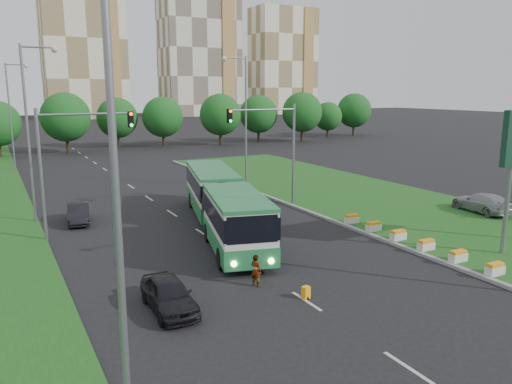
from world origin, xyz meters
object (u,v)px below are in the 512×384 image
car_left_near (169,295)px  articulated_bus (218,203)px  car_median (482,202)px  shopping_trolley (306,293)px  car_left_far (78,213)px  traffic_mast_median (276,139)px  traffic_mast_left (68,152)px  pedestrian (256,270)px

car_left_near → articulated_bus: bearing=57.6°
car_median → shopping_trolley: bearing=25.1°
shopping_trolley → car_median: bearing=6.2°
car_left_near → shopping_trolley: 5.96m
car_left_near → car_median: 26.29m
articulated_bus → car_left_far: 10.06m
articulated_bus → car_left_far: articulated_bus is taller
traffic_mast_median → car_left_near: 19.92m
traffic_mast_left → car_median: (27.63, -8.03, -4.49)m
car_left_near → car_median: size_ratio=0.83×
articulated_bus → shopping_trolley: bearing=-80.6°
traffic_mast_median → car_left_far: bearing=170.4°
car_left_far → pedestrian: (5.44, -15.86, 0.10)m
car_left_far → articulated_bus: bearing=-29.7°
shopping_trolley → car_left_near: bearing=151.2°
traffic_mast_left → car_left_near: (1.82, -13.04, -4.65)m
car_left_far → pedestrian: 16.77m
car_median → traffic_mast_median: bearing=-29.2°
articulated_bus → car_left_far: bearing=156.6°
articulated_bus → car_left_far: (-7.84, 6.19, -1.15)m
traffic_mast_left → pedestrian: bearing=-63.3°
traffic_mast_median → traffic_mast_left: bearing=-176.2°
car_left_far → car_median: size_ratio=0.82×
car_left_far → shopping_trolley: car_left_far is taller
articulated_bus → shopping_trolley: articulated_bus is taller
traffic_mast_left → articulated_bus: traffic_mast_left is taller
traffic_mast_median → shopping_trolley: (-7.65, -15.73, -5.07)m
articulated_bus → pedestrian: 10.02m
car_median → pedestrian: car_median is taller
traffic_mast_median → articulated_bus: (-6.51, -3.75, -3.53)m
articulated_bus → traffic_mast_left: bearing=177.2°
traffic_mast_median → car_left_far: 15.29m
traffic_mast_median → articulated_bus: traffic_mast_median is taller
articulated_bus → shopping_trolley: size_ratio=32.33×
articulated_bus → car_median: (18.98, -5.28, -0.95)m
traffic_mast_left → articulated_bus: (8.65, -2.75, -3.53)m
pedestrian → shopping_trolley: (1.26, -2.30, -0.49)m
car_median → car_left_near: bearing=17.7°
articulated_bus → car_median: bearing=-0.7°
traffic_mast_left → shopping_trolley: bearing=-63.0°
car_left_near → shopping_trolley: bearing=-15.3°
traffic_mast_median → car_left_far: size_ratio=1.98×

